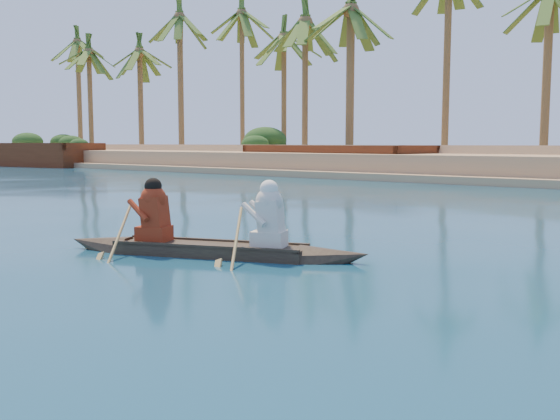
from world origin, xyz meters
The scene contains 5 objects.
palm_grove centered at (0.00, 35.00, 8.00)m, with size 110.00×14.00×16.00m, color #476222, non-canonical shape.
shrub_cluster centered at (0.00, 31.50, 1.20)m, with size 100.00×6.00×2.40m, color #1C3E16, non-canonical shape.
canoe centered at (5.06, 2.37, 0.29)m, with size 5.30×2.72×1.50m.
barge_left centered at (-36.38, 22.00, 0.78)m, with size 13.88×6.71×2.22m.
barge_mid centered at (-9.15, 27.00, 0.72)m, with size 12.75×5.51×2.06m.
Camera 1 is at (12.57, -4.99, 1.91)m, focal length 40.00 mm.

